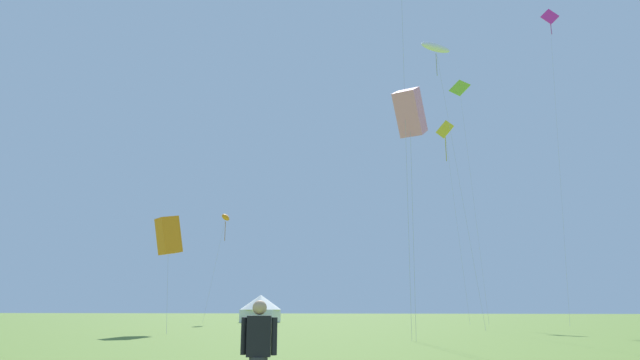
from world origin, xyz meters
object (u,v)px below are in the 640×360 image
object	(u,v)px
kite_white_parafoil	(436,48)
festival_tent_right	(261,307)
kite_magenta_diamond	(550,24)
person_spectator	(258,360)
kite_orange_box	(169,235)
kite_orange_parafoil	(226,218)
kite_lime_diamond	(460,90)
kite_pink_box	(410,113)
kite_yellow_diamond	(445,132)

from	to	relation	value
kite_white_parafoil	festival_tent_right	distance (m)	37.71
kite_magenta_diamond	person_spectator	xyz separation A→B (m)	(-17.62, -48.75, -31.28)
festival_tent_right	kite_orange_box	bearing A→B (deg)	-86.75
kite_white_parafoil	kite_orange_parafoil	world-z (taller)	kite_white_parafoil
kite_white_parafoil	kite_magenta_diamond	size ratio (longest dim) A/B	0.74
kite_orange_parafoil	festival_tent_right	distance (m)	11.98
kite_orange_parafoil	kite_lime_diamond	size ratio (longest dim) A/B	0.47
kite_pink_box	person_spectator	xyz separation A→B (m)	(-2.21, -21.57, -11.87)
kite_orange_box	kite_lime_diamond	bearing A→B (deg)	46.13
kite_pink_box	kite_yellow_diamond	size ratio (longest dim) A/B	0.61
kite_orange_box	kite_pink_box	bearing A→B (deg)	-20.68
kite_orange_parafoil	kite_lime_diamond	distance (m)	32.45
kite_orange_box	kite_orange_parafoil	xyz separation A→B (m)	(-5.52, 26.04, 5.84)
person_spectator	festival_tent_right	size ratio (longest dim) A/B	0.34
kite_lime_diamond	person_spectator	xyz separation A→B (m)	(-7.88, -52.96, -26.01)
kite_lime_diamond	person_spectator	size ratio (longest dim) A/B	16.43
kite_pink_box	kite_orange_box	distance (m)	20.08
kite_magenta_diamond	festival_tent_right	bearing A→B (deg)	165.80
kite_orange_parafoil	kite_white_parafoil	bearing A→B (deg)	-33.66
kite_white_parafoil	kite_orange_parafoil	bearing A→B (deg)	146.34
kite_orange_parafoil	kite_magenta_diamond	xyz separation A→B (m)	(38.91, -5.64, 19.40)
kite_pink_box	person_spectator	bearing A→B (deg)	-95.84
kite_pink_box	festival_tent_right	distance (m)	42.47
kite_pink_box	kite_orange_box	world-z (taller)	kite_pink_box
kite_yellow_diamond	kite_pink_box	bearing A→B (deg)	-96.74
kite_lime_diamond	festival_tent_right	bearing A→B (deg)	169.57
kite_white_parafoil	kite_yellow_diamond	xyz separation A→B (m)	(1.25, 15.32, -3.00)
kite_lime_diamond	kite_white_parafoil	bearing A→B (deg)	-101.70
kite_orange_box	kite_orange_parafoil	world-z (taller)	kite_orange_parafoil
kite_magenta_diamond	kite_yellow_diamond	bearing A→B (deg)	162.46
kite_white_parafoil	kite_magenta_diamond	distance (m)	19.00
festival_tent_right	kite_pink_box	bearing A→B (deg)	-61.42
kite_white_parafoil	kite_lime_diamond	distance (m)	16.31
kite_orange_box	kite_yellow_diamond	xyz separation A→B (m)	(21.63, 24.12, 14.71)
kite_orange_parafoil	festival_tent_right	size ratio (longest dim) A/B	2.58
kite_yellow_diamond	festival_tent_right	xyz separation A→B (m)	(-23.30, 5.15, -19.74)
kite_yellow_diamond	kite_white_parafoil	bearing A→B (deg)	-94.68
kite_orange_box	person_spectator	size ratio (longest dim) A/B	4.82
kite_orange_parafoil	kite_yellow_diamond	xyz separation A→B (m)	(27.16, -1.92, 8.87)
person_spectator	kite_orange_box	bearing A→B (deg)	119.09
kite_yellow_diamond	kite_lime_diamond	world-z (taller)	kite_lime_diamond
kite_pink_box	kite_orange_parafoil	bearing A→B (deg)	125.60
kite_pink_box	kite_white_parafoil	xyz separation A→B (m)	(2.40, 15.58, 11.87)
kite_pink_box	kite_white_parafoil	size ratio (longest dim) A/B	0.56
kite_pink_box	kite_yellow_diamond	xyz separation A→B (m)	(3.65, 30.90, 8.87)
kite_magenta_diamond	kite_pink_box	bearing A→B (deg)	-119.54
kite_white_parafoil	kite_yellow_diamond	bearing A→B (deg)	85.32
kite_yellow_diamond	person_spectator	size ratio (longest dim) A/B	13.41
kite_orange_parafoil	festival_tent_right	world-z (taller)	kite_orange_parafoil
kite_orange_box	person_spectator	world-z (taller)	kite_orange_box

